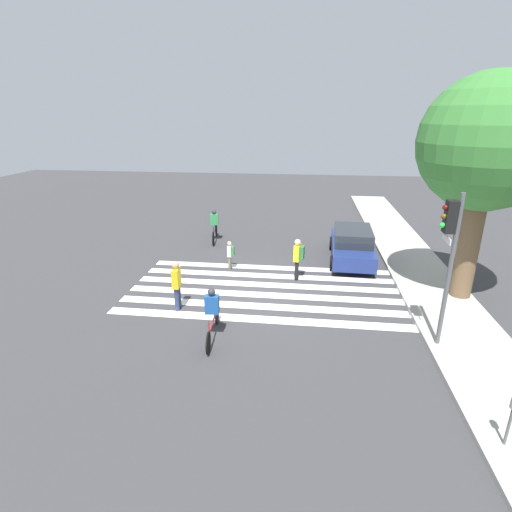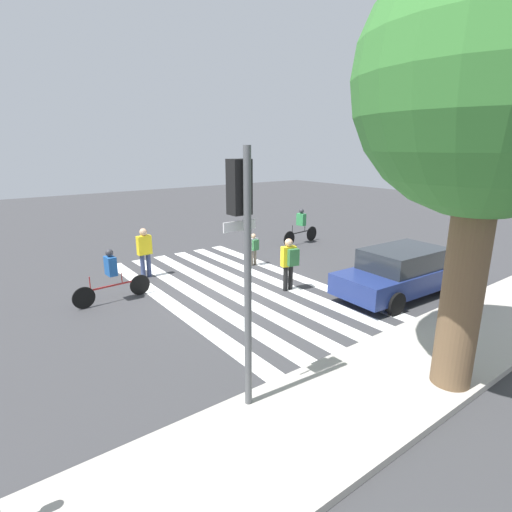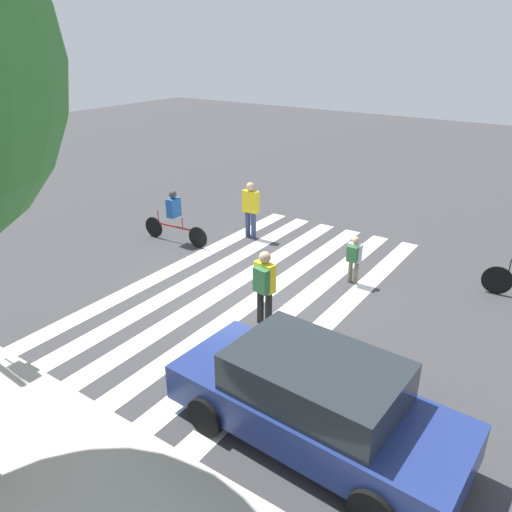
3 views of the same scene
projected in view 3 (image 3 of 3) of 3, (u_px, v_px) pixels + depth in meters
ground_plane at (251, 287)px, 12.23m from camera, size 60.00×60.00×0.00m
sidewalk_curb at (12, 441)px, 7.49m from camera, size 36.00×2.50×0.14m
crosswalk_stripes at (251, 287)px, 12.23m from camera, size 5.06×10.00×0.01m
pedestrian_child_with_backpack at (264, 283)px, 10.29m from camera, size 0.49×0.44×1.67m
pedestrian_adult_tall_backpack at (354, 256)px, 12.16m from camera, size 0.35×0.29×1.24m
pedestrian_adult_blue_shirt at (251, 207)px, 14.88m from camera, size 0.49×0.26×1.73m
cyclist_far_lane at (174, 215)px, 14.58m from camera, size 2.30×0.41×1.59m
car_parked_far_curb at (314, 400)px, 7.33m from camera, size 4.53×2.07×1.47m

